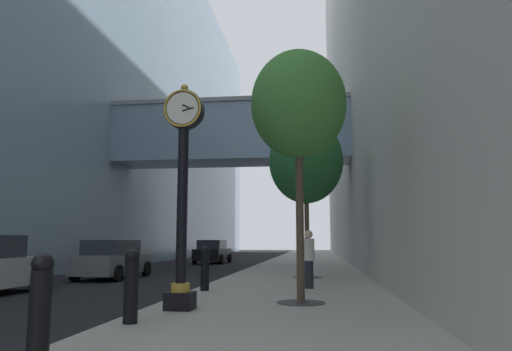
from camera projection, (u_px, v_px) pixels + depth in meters
ground_plane at (258, 266)px, 29.08m from camera, size 110.00×110.00×0.00m
sidewalk_right at (305, 263)px, 31.69m from camera, size 5.54×80.00×0.14m
building_block_left at (95, 70)px, 35.46m from camera, size 22.93×80.00×28.29m
street_clock at (183, 182)px, 10.05m from camera, size 0.84×0.55×4.74m
bollard_nearest at (40, 305)px, 5.47m from camera, size 0.26×0.26×1.24m
bollard_second at (131, 284)px, 8.15m from camera, size 0.26×0.26×1.24m
bollard_fourth at (205, 267)px, 13.51m from camera, size 0.26×0.26×1.24m
street_tree_near at (298, 105)px, 11.34m from camera, size 2.25×2.25×5.89m
street_tree_mid_near at (306, 161)px, 18.88m from camera, size 2.90×2.90×6.18m
pedestrian_walking at (309, 257)px, 14.18m from camera, size 0.46×0.46×1.70m
car_black_near at (213, 252)px, 33.29m from camera, size 2.03×4.52×1.59m
car_grey_far at (113, 260)px, 19.59m from camera, size 1.99×4.38×1.56m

